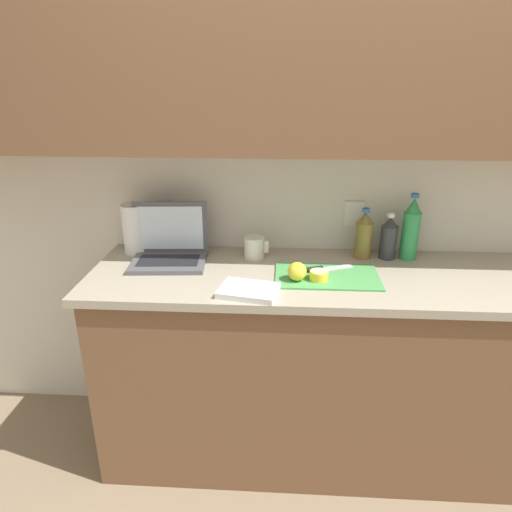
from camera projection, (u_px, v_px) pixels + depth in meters
name	position (u px, v px, depth m)	size (l,w,h in m)	color
ground_plane	(327.00, 447.00, 2.27)	(12.00, 12.00, 0.00)	#847056
wall_back	(344.00, 117.00, 1.91)	(5.20, 0.38, 2.60)	silver
counter_unit	(338.00, 365.00, 2.09)	(2.13, 0.61, 0.94)	brown
laptop	(170.00, 248.00, 2.05)	(0.35, 0.27, 0.26)	#515156
cutting_board	(327.00, 276.00, 1.90)	(0.43, 0.26, 0.01)	#4C9E51
knife	(316.00, 269.00, 1.94)	(0.25, 0.12, 0.02)	silver
lemon_half_cut	(319.00, 275.00, 1.85)	(0.08, 0.08, 0.04)	yellow
lemon_whole_beside	(297.00, 271.00, 1.84)	(0.08, 0.08, 0.08)	yellow
bottle_green_soda	(411.00, 229.00, 2.04)	(0.08, 0.08, 0.30)	#2D934C
bottle_oil_tall	(388.00, 238.00, 2.06)	(0.07, 0.07, 0.21)	#333338
bottle_water_clear	(364.00, 236.00, 2.07)	(0.08, 0.08, 0.23)	olive
measuring_cup	(254.00, 247.00, 2.09)	(0.11, 0.09, 0.10)	silver
paper_towel_roll	(136.00, 229.00, 2.13)	(0.12, 0.12, 0.23)	white
dish_towel	(249.00, 291.00, 1.75)	(0.22, 0.16, 0.02)	white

